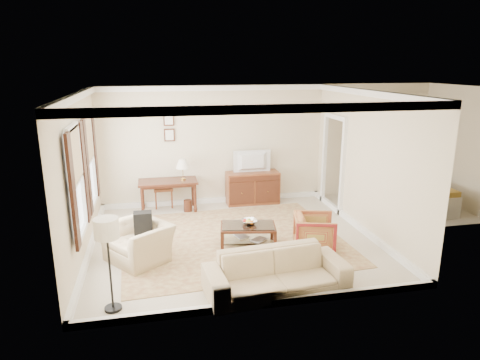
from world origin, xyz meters
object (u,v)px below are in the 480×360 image
object	(u,v)px
writing_desk	(168,185)
sofa	(277,266)
tv	(253,155)
club_armchair	(139,236)
sideboard	(252,188)
coffee_table	(248,230)
striped_armchair	(315,231)

from	to	relation	value
writing_desk	sofa	bearing A→B (deg)	-70.92
tv	club_armchair	world-z (taller)	tv
sideboard	tv	bearing A→B (deg)	-90.00
writing_desk	sideboard	size ratio (longest dim) A/B	1.05
sideboard	tv	xyz separation A→B (m)	(0.00, -0.02, 0.84)
coffee_table	striped_armchair	bearing A→B (deg)	-18.27
coffee_table	club_armchair	distance (m)	2.03
sideboard	tv	size ratio (longest dim) A/B	1.48
coffee_table	club_armchair	xyz separation A→B (m)	(-2.02, -0.18, 0.12)
tv	sofa	bearing A→B (deg)	81.33
striped_armchair	tv	bearing A→B (deg)	24.77
striped_armchair	club_armchair	bearing A→B (deg)	101.51
tv	striped_armchair	world-z (taller)	tv
sofa	sideboard	bearing A→B (deg)	76.27
tv	coffee_table	world-z (taller)	tv
sideboard	club_armchair	world-z (taller)	club_armchair
sideboard	club_armchair	bearing A→B (deg)	-134.84
writing_desk	tv	bearing A→B (deg)	3.86
tv	sofa	size ratio (longest dim) A/B	0.41
club_armchair	sideboard	bearing A→B (deg)	98.78
coffee_table	striped_armchair	xyz separation A→B (m)	(1.19, -0.39, 0.04)
striped_armchair	writing_desk	bearing A→B (deg)	57.96
club_armchair	sofa	bearing A→B (deg)	16.63
coffee_table	sofa	xyz separation A→B (m)	(0.05, -1.73, 0.09)
sofa	tv	bearing A→B (deg)	76.23
tv	striped_armchair	bearing A→B (deg)	99.44
tv	coffee_table	bearing A→B (deg)	74.60
sofa	club_armchair	bearing A→B (deg)	137.91
sideboard	club_armchair	xyz separation A→B (m)	(-2.72, -2.73, 0.06)
coffee_table	sofa	world-z (taller)	sofa
writing_desk	striped_armchair	world-z (taller)	striped_armchair
coffee_table	club_armchair	world-z (taller)	club_armchair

